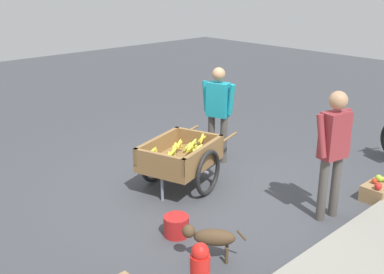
{
  "coord_description": "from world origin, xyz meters",
  "views": [
    {
      "loc": [
        4.19,
        4.3,
        2.85
      ],
      "look_at": [
        0.09,
        -0.06,
        0.75
      ],
      "focal_mm": 43.18,
      "sensor_mm": 36.0,
      "label": 1
    }
  ],
  "objects_px": {
    "vendor_person": "(218,107)",
    "plastic_bucket": "(176,226)",
    "fruit_cart": "(181,158)",
    "dog": "(211,237)",
    "mixed_fruit_crate": "(378,191)",
    "bystander_person": "(334,145)"
  },
  "relations": [
    {
      "from": "vendor_person",
      "to": "dog",
      "type": "distance_m",
      "value": 2.85
    },
    {
      "from": "plastic_bucket",
      "to": "bystander_person",
      "type": "relative_size",
      "value": 0.18
    },
    {
      "from": "fruit_cart",
      "to": "vendor_person",
      "type": "distance_m",
      "value": 1.24
    },
    {
      "from": "dog",
      "to": "mixed_fruit_crate",
      "type": "distance_m",
      "value": 2.69
    },
    {
      "from": "vendor_person",
      "to": "mixed_fruit_crate",
      "type": "height_order",
      "value": "vendor_person"
    },
    {
      "from": "dog",
      "to": "fruit_cart",
      "type": "bearing_deg",
      "value": -121.9
    },
    {
      "from": "vendor_person",
      "to": "plastic_bucket",
      "type": "distance_m",
      "value": 2.48
    },
    {
      "from": "fruit_cart",
      "to": "mixed_fruit_crate",
      "type": "distance_m",
      "value": 2.7
    },
    {
      "from": "mixed_fruit_crate",
      "to": "bystander_person",
      "type": "distance_m",
      "value": 1.27
    },
    {
      "from": "vendor_person",
      "to": "plastic_bucket",
      "type": "height_order",
      "value": "vendor_person"
    },
    {
      "from": "vendor_person",
      "to": "mixed_fruit_crate",
      "type": "distance_m",
      "value": 2.62
    },
    {
      "from": "plastic_bucket",
      "to": "bystander_person",
      "type": "xyz_separation_m",
      "value": [
        -1.64,
        0.96,
        0.85
      ]
    },
    {
      "from": "dog",
      "to": "plastic_bucket",
      "type": "height_order",
      "value": "dog"
    },
    {
      "from": "mixed_fruit_crate",
      "to": "bystander_person",
      "type": "xyz_separation_m",
      "value": [
        0.92,
        -0.22,
        0.84
      ]
    },
    {
      "from": "vendor_person",
      "to": "bystander_person",
      "type": "bearing_deg",
      "value": 81.07
    },
    {
      "from": "fruit_cart",
      "to": "mixed_fruit_crate",
      "type": "bearing_deg",
      "value": 128.61
    },
    {
      "from": "dog",
      "to": "plastic_bucket",
      "type": "bearing_deg",
      "value": -95.73
    },
    {
      "from": "dog",
      "to": "bystander_person",
      "type": "bearing_deg",
      "value": 168.45
    },
    {
      "from": "vendor_person",
      "to": "plastic_bucket",
      "type": "bearing_deg",
      "value": 32.3
    },
    {
      "from": "mixed_fruit_crate",
      "to": "plastic_bucket",
      "type": "bearing_deg",
      "value": -24.68
    },
    {
      "from": "mixed_fruit_crate",
      "to": "fruit_cart",
      "type": "bearing_deg",
      "value": -51.39
    },
    {
      "from": "dog",
      "to": "mixed_fruit_crate",
      "type": "xyz_separation_m",
      "value": [
        -2.63,
        0.56,
        -0.14
      ]
    }
  ]
}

